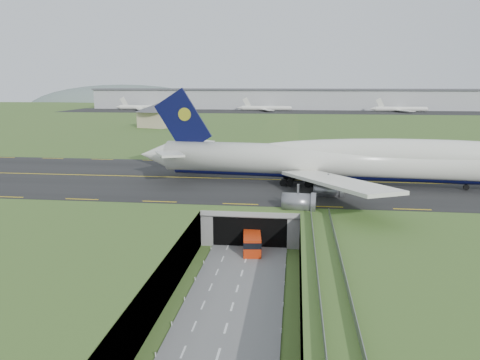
# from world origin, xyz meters

# --- Properties ---
(ground) EXTENTS (900.00, 900.00, 0.00)m
(ground) POSITION_xyz_m (0.00, 0.00, 0.00)
(ground) COLOR #385D25
(ground) RESTS_ON ground
(airfield_deck) EXTENTS (800.00, 800.00, 6.00)m
(airfield_deck) POSITION_xyz_m (0.00, 0.00, 3.00)
(airfield_deck) COLOR gray
(airfield_deck) RESTS_ON ground
(trench_road) EXTENTS (12.00, 75.00, 0.20)m
(trench_road) POSITION_xyz_m (0.00, -7.50, 0.10)
(trench_road) COLOR slate
(trench_road) RESTS_ON ground
(taxiway) EXTENTS (800.00, 44.00, 0.18)m
(taxiway) POSITION_xyz_m (0.00, 33.00, 6.09)
(taxiway) COLOR black
(taxiway) RESTS_ON airfield_deck
(tunnel_portal) EXTENTS (17.00, 22.30, 6.00)m
(tunnel_portal) POSITION_xyz_m (0.00, 16.71, 3.33)
(tunnel_portal) COLOR gray
(tunnel_portal) RESTS_ON ground
(guideway) EXTENTS (3.00, 53.00, 7.05)m
(guideway) POSITION_xyz_m (11.00, -19.11, 5.32)
(guideway) COLOR #A8A8A3
(guideway) RESTS_ON ground
(jumbo_jet) EXTENTS (92.02, 59.47, 19.74)m
(jumbo_jet) POSITION_xyz_m (19.52, 29.10, 11.30)
(jumbo_jet) COLOR silver
(jumbo_jet) RESTS_ON ground
(shuttle_tram) EXTENTS (3.53, 7.54, 2.98)m
(shuttle_tram) POSITION_xyz_m (0.56, 6.09, 1.64)
(shuttle_tram) COLOR red
(shuttle_tram) RESTS_ON ground
(service_building) EXTENTS (25.22, 25.22, 10.91)m
(service_building) POSITION_xyz_m (-55.95, 145.46, 12.46)
(service_building) COLOR #BEAD89
(service_building) RESTS_ON ground
(cargo_terminal) EXTENTS (320.00, 67.00, 15.60)m
(cargo_terminal) POSITION_xyz_m (-0.13, 299.41, 13.96)
(cargo_terminal) COLOR #B2B2B2
(cargo_terminal) RESTS_ON ground
(distant_hills) EXTENTS (700.00, 91.00, 60.00)m
(distant_hills) POSITION_xyz_m (64.38, 430.00, -4.00)
(distant_hills) COLOR slate
(distant_hills) RESTS_ON ground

